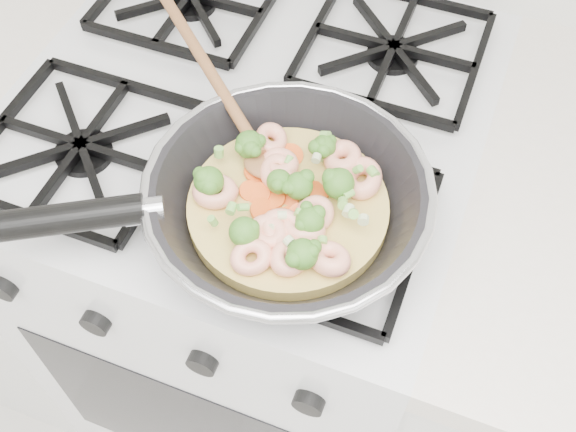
% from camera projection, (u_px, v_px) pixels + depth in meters
% --- Properties ---
extents(stove, '(0.60, 0.60, 0.92)m').
position_uv_depth(stove, '(259.00, 275.00, 1.25)').
color(stove, silver).
rests_on(stove, ground).
extents(skillet, '(0.44, 0.39, 0.09)m').
position_uv_depth(skillet, '(283.00, 201.00, 0.73)').
color(skillet, black).
rests_on(skillet, stove).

